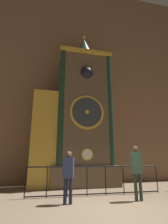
% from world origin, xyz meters
% --- Properties ---
extents(ground_plane, '(28.00, 28.00, 0.00)m').
position_xyz_m(ground_plane, '(0.00, 0.00, 0.00)').
color(ground_plane, '#847056').
extents(cathedral_back_wall, '(24.00, 0.32, 14.51)m').
position_xyz_m(cathedral_back_wall, '(-0.09, 5.80, 7.25)').
color(cathedral_back_wall, '#846047').
rests_on(cathedral_back_wall, ground_plane).
extents(clock_tower, '(4.61, 1.81, 9.11)m').
position_xyz_m(clock_tower, '(-0.22, 4.45, 3.68)').
color(clock_tower, brown).
rests_on(clock_tower, ground_plane).
extents(railing_fence, '(5.46, 0.05, 1.11)m').
position_xyz_m(railing_fence, '(0.14, 2.11, 0.62)').
color(railing_fence, black).
rests_on(railing_fence, ground_plane).
extents(visitor_near, '(0.39, 0.31, 1.63)m').
position_xyz_m(visitor_near, '(-1.15, 0.99, 0.98)').
color(visitor_near, '#1B213A').
rests_on(visitor_near, ground_plane).
extents(visitor_far, '(0.38, 0.29, 1.84)m').
position_xyz_m(visitor_far, '(1.29, 0.91, 1.11)').
color(visitor_far, '#213427').
rests_on(visitor_far, ground_plane).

